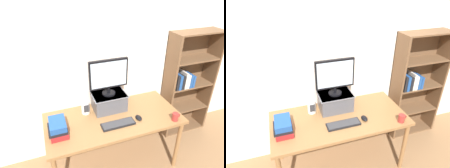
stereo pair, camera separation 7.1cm
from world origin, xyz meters
TOP-DOWN VIEW (x-y plane):
  - ground_plane at (0.00, 0.00)m, footprint 12.00×12.00m
  - back_wall at (0.00, 0.47)m, footprint 7.00×0.08m
  - desk at (0.00, 0.00)m, footprint 1.55×0.72m
  - bookshelf_unit at (1.25, 0.32)m, footprint 0.73×0.28m
  - riser_box at (0.01, 0.19)m, footprint 0.41×0.30m
  - computer_monitor at (0.01, 0.19)m, footprint 0.45×0.16m
  - keyboard at (0.00, -0.14)m, footprint 0.37×0.12m
  - computer_mouse at (0.26, -0.13)m, footprint 0.06×0.10m
  - book_stack at (-0.63, -0.05)m, footprint 0.19×0.26m
  - coffee_mug at (0.63, -0.29)m, footprint 0.10×0.07m
  - desk_speaker at (-0.28, 0.20)m, footprint 0.10×0.10m

SIDE VIEW (x-z plane):
  - ground_plane at x=0.00m, z-range 0.00..0.00m
  - desk at x=0.00m, z-range 0.30..1.05m
  - keyboard at x=0.00m, z-range 0.75..0.78m
  - computer_mouse at x=0.26m, z-range 0.75..0.79m
  - coffee_mug at x=0.63m, z-range 0.75..0.84m
  - bookshelf_unit at x=1.25m, z-range 0.02..1.59m
  - book_stack at x=-0.63m, z-range 0.75..0.90m
  - desk_speaker at x=-0.28m, z-range 0.75..0.92m
  - riser_box at x=0.01m, z-range 0.76..0.97m
  - computer_monitor at x=0.01m, z-range 0.98..1.42m
  - back_wall at x=0.00m, z-range 0.00..2.60m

